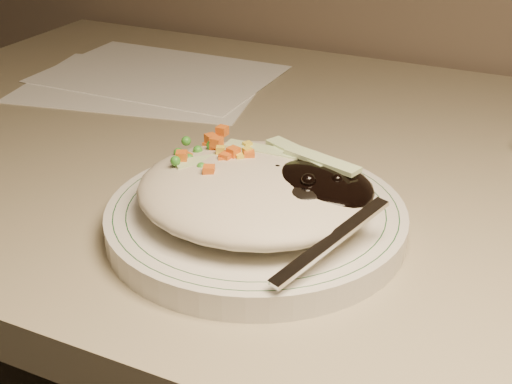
% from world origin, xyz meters
% --- Properties ---
extents(desk, '(1.40, 0.70, 0.74)m').
position_xyz_m(desk, '(0.00, 1.38, 0.54)').
color(desk, gray).
rests_on(desk, ground).
extents(plate, '(0.25, 0.25, 0.02)m').
position_xyz_m(plate, '(-0.12, 1.21, 0.75)').
color(plate, silver).
rests_on(plate, desk).
extents(plate_rim, '(0.24, 0.24, 0.00)m').
position_xyz_m(plate_rim, '(-0.12, 1.21, 0.76)').
color(plate_rim, '#144723').
rests_on(plate_rim, plate).
extents(meal, '(0.21, 0.19, 0.05)m').
position_xyz_m(meal, '(-0.11, 1.21, 0.78)').
color(meal, '#B8AD95').
rests_on(meal, plate).
extents(papers, '(0.34, 0.28, 0.00)m').
position_xyz_m(papers, '(-0.41, 1.51, 0.74)').
color(papers, white).
rests_on(papers, desk).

